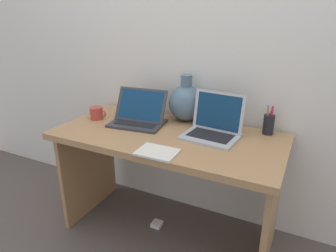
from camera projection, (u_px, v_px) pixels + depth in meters
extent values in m
plane|color=#564C47|center=(168.00, 231.00, 2.09)|extent=(6.00, 6.00, 0.00)
cube|color=silver|center=(193.00, 47.00, 1.97)|extent=(4.40, 0.04, 2.40)
cube|color=#AD7F51|center=(168.00, 137.00, 1.84)|extent=(1.37, 0.66, 0.04)
cube|color=#AD7F51|center=(89.00, 167.00, 2.23)|extent=(0.03, 0.56, 0.69)
cube|color=#AD7F51|center=(271.00, 217.00, 1.70)|extent=(0.03, 0.56, 0.69)
cube|color=#333338|center=(137.00, 123.00, 1.97)|extent=(0.36, 0.28, 0.01)
cube|color=black|center=(137.00, 122.00, 1.97)|extent=(0.29, 0.17, 0.00)
cube|color=#333338|center=(141.00, 105.00, 1.99)|extent=(0.35, 0.16, 0.20)
cube|color=navy|center=(141.00, 105.00, 1.99)|extent=(0.31, 0.14, 0.18)
cube|color=#B2B2B7|center=(210.00, 137.00, 1.77)|extent=(0.33, 0.27, 0.01)
cube|color=black|center=(210.00, 135.00, 1.77)|extent=(0.26, 0.17, 0.00)
cube|color=#B2B2B7|center=(218.00, 112.00, 1.80)|extent=(0.31, 0.08, 0.23)
cube|color=navy|center=(218.00, 112.00, 1.80)|extent=(0.28, 0.07, 0.21)
ellipsoid|color=slate|center=(186.00, 103.00, 2.01)|extent=(0.23, 0.23, 0.24)
cylinder|color=slate|center=(187.00, 81.00, 1.96)|extent=(0.08, 0.08, 0.08)
cube|color=silver|center=(157.00, 152.00, 1.58)|extent=(0.21, 0.16, 0.01)
cylinder|color=#B23D33|center=(96.00, 113.00, 2.06)|extent=(0.09, 0.09, 0.08)
torus|color=#B23D33|center=(103.00, 114.00, 2.04)|extent=(0.05, 0.01, 0.05)
cylinder|color=black|center=(269.00, 125.00, 1.81)|extent=(0.06, 0.06, 0.12)
cylinder|color=#338CBF|center=(267.00, 117.00, 1.79)|extent=(0.02, 0.03, 0.14)
cylinder|color=orange|center=(268.00, 118.00, 1.79)|extent=(0.01, 0.01, 0.13)
cylinder|color=#D83359|center=(272.00, 117.00, 1.79)|extent=(0.01, 0.02, 0.14)
cylinder|color=#D83359|center=(270.00, 117.00, 1.80)|extent=(0.02, 0.01, 0.14)
cube|color=white|center=(157.00, 224.00, 2.14)|extent=(0.07, 0.07, 0.03)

